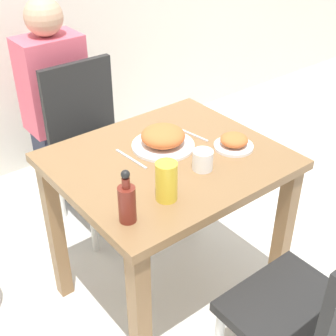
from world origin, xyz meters
TOP-DOWN VIEW (x-y plane):
  - ground_plane at (0.00, 0.00)m, footprint 16.00×16.00m
  - dining_table at (0.00, 0.00)m, footprint 0.85×0.74m
  - chair_near at (0.05, -0.72)m, footprint 0.42×0.42m
  - chair_far at (0.07, 0.74)m, footprint 0.42×0.42m
  - food_plate at (0.03, 0.08)m, footprint 0.25×0.25m
  - side_plate at (0.25, -0.10)m, footprint 0.16×0.16m
  - drink_cup at (0.05, -0.14)m, footprint 0.08×0.08m
  - juice_glass at (-0.17, -0.21)m, footprint 0.07×0.07m
  - sauce_bottle at (-0.34, -0.22)m, footprint 0.06×0.06m
  - fork_utensil at (-0.12, 0.08)m, footprint 0.02×0.18m
  - spoon_utensil at (0.19, 0.08)m, footprint 0.03×0.16m
  - person_figure at (0.04, 1.06)m, footprint 0.34×0.22m

SIDE VIEW (x-z plane):
  - ground_plane at x=0.00m, z-range 0.00..0.00m
  - chair_near at x=0.05m, z-range 0.05..0.94m
  - chair_far at x=0.07m, z-range 0.05..0.94m
  - person_figure at x=0.04m, z-range 0.00..1.17m
  - dining_table at x=0.00m, z-range 0.24..1.00m
  - fork_utensil at x=-0.12m, z-range 0.76..0.77m
  - spoon_utensil at x=0.19m, z-range 0.76..0.77m
  - side_plate at x=0.25m, z-range 0.76..0.82m
  - drink_cup at x=0.05m, z-range 0.76..0.84m
  - food_plate at x=0.03m, z-range 0.76..0.84m
  - juice_glass at x=-0.17m, z-range 0.76..0.90m
  - sauce_bottle at x=-0.34m, z-range 0.74..0.93m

